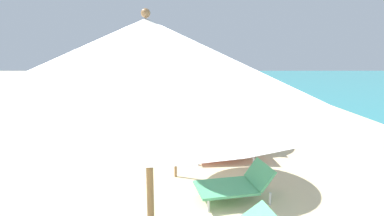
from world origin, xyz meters
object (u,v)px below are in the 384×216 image
lounger_second_inland (236,184)px  cooler_box (99,156)px  umbrella_farthest (196,57)px  umbrella_nearest (147,62)px  beach_ball (317,115)px  lounger_second_shoreside (226,147)px  lounger_farthest_shoreside (229,120)px  umbrella_second (174,57)px  person_walking_near (239,83)px  lounger_farthest_inland (239,140)px

lounger_second_inland → cooler_box: size_ratio=2.58×
lounger_second_inland → umbrella_farthest: umbrella_farthest is taller
umbrella_nearest → lounger_second_inland: size_ratio=2.04×
umbrella_farthest → beach_ball: (4.46, 2.78, -2.11)m
beach_ball → lounger_second_shoreside: bearing=-131.2°
lounger_second_shoreside → lounger_farthest_shoreside: lounger_farthest_shoreside is taller
lounger_second_inland → lounger_farthest_shoreside: 4.48m
umbrella_second → lounger_second_shoreside: bearing=40.3°
lounger_second_shoreside → lounger_farthest_shoreside: (0.38, 2.60, 0.04)m
lounger_second_shoreside → umbrella_farthest: umbrella_farthest is taller
umbrella_second → beach_ball: umbrella_second is taller
umbrella_nearest → umbrella_farthest: umbrella_nearest is taller
lounger_second_shoreside → beach_ball: lounger_second_shoreside is taller
person_walking_near → lounger_second_inland: bearing=-31.8°
umbrella_nearest → person_walking_near: 11.24m
umbrella_second → lounger_second_inland: umbrella_second is taller
umbrella_nearest → lounger_farthest_shoreside: (1.47, 7.03, -1.94)m
umbrella_second → lounger_farthest_inland: size_ratio=1.78×
umbrella_farthest → cooler_box: (-2.12, -1.79, -2.08)m
lounger_second_shoreside → lounger_second_inland: lounger_second_inland is taller
lounger_second_shoreside → beach_ball: size_ratio=5.39×
lounger_second_shoreside → beach_ball: bearing=-134.5°
umbrella_second → person_walking_near: umbrella_second is taller
umbrella_nearest → umbrella_second: (0.01, 3.51, -0.00)m
lounger_second_shoreside → lounger_farthest_inland: 0.76m
umbrella_second → lounger_second_shoreside: 2.43m
umbrella_farthest → beach_ball: bearing=31.9°
umbrella_second → umbrella_farthest: bearing=79.8°
beach_ball → lounger_second_inland: bearing=-122.1°
person_walking_near → cooler_box: 7.87m
lounger_farthest_shoreside → lounger_farthest_inland: lounger_farthest_shoreside is taller
person_walking_near → beach_ball: size_ratio=6.53×
lounger_farthest_shoreside → umbrella_farthest: bearing=54.8°
umbrella_second → lounger_farthest_inland: umbrella_second is taller
lounger_farthest_shoreside → lounger_farthest_inland: (-0.01, -1.94, -0.07)m
umbrella_second → lounger_second_inland: bearing=-42.9°
lounger_second_shoreside → person_walking_near: 6.67m
umbrella_farthest → person_walking_near: (1.94, 4.88, -1.15)m
lounger_second_shoreside → umbrella_second: bearing=37.0°
lounger_farthest_shoreside → beach_ball: bearing=-142.4°
umbrella_farthest → cooler_box: 3.47m
lounger_farthest_inland → cooler_box: bearing=18.0°
umbrella_nearest → lounger_farthest_shoreside: bearing=78.1°
lounger_second_inland → lounger_farthest_inland: size_ratio=0.89×
lounger_second_shoreside → person_walking_near: size_ratio=0.82×
cooler_box → lounger_farthest_inland: bearing=15.2°
umbrella_nearest → lounger_second_shoreside: (1.09, 4.42, -1.97)m
lounger_farthest_shoreside → lounger_farthest_inland: 1.94m
cooler_box → beach_ball: bearing=34.8°
lounger_second_inland → beach_ball: size_ratio=4.67×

